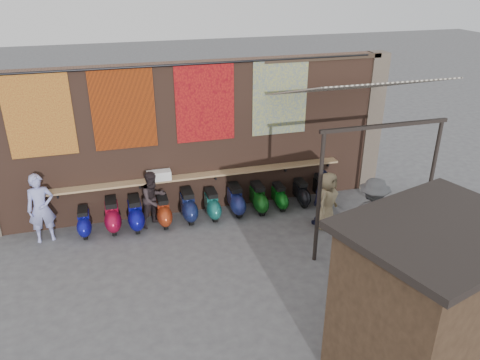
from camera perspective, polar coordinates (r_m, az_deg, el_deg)
The scene contains 35 objects.
ground at distance 10.88m, azimuth -2.57°, elevation -9.64°, with size 70.00×70.00×0.00m, color #474749.
brick_wall at distance 12.35m, azimuth -5.72°, elevation 5.00°, with size 10.00×0.40×4.00m, color brown.
pier_right at distance 14.16m, azimuth 15.56°, elevation 6.79°, with size 0.50×0.50×4.00m, color #4C4238.
eating_counter at distance 12.35m, azimuth -5.22°, elevation 0.51°, with size 8.00×0.32×0.05m, color #9E7A51.
shelf_box at distance 12.14m, azimuth -9.85°, elevation 0.54°, with size 0.61×0.27×0.24m, color white.
tapestry_redgold at distance 11.78m, azimuth -23.32°, elevation 7.24°, with size 1.50×0.02×2.00m, color maroon.
tapestry_sun at distance 11.68m, azimuth -14.02°, elevation 8.38°, with size 1.50×0.02×2.00m, color #CC420C.
tapestry_orange at distance 11.90m, azimuth -4.28°, elevation 9.35°, with size 1.50×0.02×2.00m, color #AE1C15.
tapestry_multi at distance 12.44m, azimuth 4.89°, elevation 10.01°, with size 1.50×0.02×2.00m, color #284194.
hang_rail at distance 11.61m, azimuth -5.92°, elevation 13.87°, with size 0.06×0.06×9.50m, color black.
scooter_stool_0 at distance 12.26m, azimuth -18.47°, elevation -4.91°, with size 0.32×0.72×0.68m, color #0D0E84, non-canonical shape.
scooter_stool_1 at distance 12.23m, azimuth -15.29°, elevation -4.20°, with size 0.38×0.85×0.81m, color maroon, non-canonical shape.
scooter_stool_2 at distance 12.17m, azimuth -12.61°, elevation -4.06°, with size 0.38×0.85×0.81m, color #0B0C7D, non-canonical shape.
scooter_stool_3 at distance 12.22m, azimuth -9.31°, elevation -3.77°, with size 0.36×0.79×0.75m, color #9A3114, non-canonical shape.
scooter_stool_4 at distance 12.34m, azimuth -6.32°, elevation -3.15°, with size 0.38×0.85×0.81m, color #131B47, non-canonical shape.
scooter_stool_5 at distance 12.41m, azimuth -3.41°, elevation -3.03°, with size 0.35×0.78×0.74m, color #175F58, non-canonical shape.
scooter_stool_6 at distance 12.59m, azimuth -0.53°, elevation -2.43°, with size 0.37×0.83×0.79m, color navy, non-canonical shape.
scooter_stool_7 at distance 12.69m, azimuth 2.25°, elevation -2.25°, with size 0.37×0.82×0.78m, color #0D4311, non-canonical shape.
scooter_stool_8 at distance 12.93m, azimuth 4.81°, elevation -2.04°, with size 0.32×0.71×0.67m, color #0C5513, non-canonical shape.
scooter_stool_9 at distance 13.20m, azimuth 7.46°, elevation -1.57°, with size 0.33×0.72×0.69m, color black, non-canonical shape.
scooter_stool_10 at distance 13.38m, azimuth 10.01°, elevation -1.17°, with size 0.36×0.81×0.76m, color black, non-canonical shape.
diner_left at distance 12.12m, azimuth -23.08°, elevation -3.19°, with size 0.63×0.42×1.74m, color #979CDB.
diner_right at distance 12.06m, azimuth -10.51°, elevation -2.30°, with size 0.72×0.56×1.49m, color black.
shopper_navy at distance 12.13m, azimuth 9.92°, elevation -2.04°, with size 0.89×0.37×1.51m, color black.
shopper_grey at distance 11.09m, azimuth 15.77°, elevation -4.29°, with size 1.21×0.69×1.87m, color #5B5C60.
shopper_tan at distance 11.95m, azimuth 10.61°, elevation -2.51°, with size 0.74×0.48×1.52m, color #92805D.
market_stall at distance 8.01m, azimuth 21.79°, elevation -14.20°, with size 2.46×1.85×2.67m, color black.
stall_roof at distance 7.26m, azimuth 23.50°, elevation -5.52°, with size 2.76×2.12×0.12m, color black.
stall_sign at distance 8.12m, azimuth 17.11°, elevation -7.68°, with size 1.20×0.04×0.50m, color gold.
stall_shelf at distance 8.65m, azimuth 16.31°, elevation -13.08°, with size 2.04×0.10×0.06m, color #473321.
awning_canvas at distance 11.42m, azimuth 13.59°, elevation 10.94°, with size 3.20×3.40×0.03m, color beige.
awning_ledger at distance 12.72m, azimuth 10.27°, elevation 14.42°, with size 3.30×0.08×0.12m, color #33261C.
awning_header at distance 10.31m, azimuth 17.30°, elevation 6.34°, with size 3.00×0.08×0.08m, color black.
awning_post_left at distance 10.23m, azimuth 9.60°, elevation -2.31°, with size 0.09×0.09×3.10m, color black.
awning_post_right at distance 11.64m, azimuth 22.19°, elevation -0.45°, with size 0.09×0.09×3.10m, color black.
Camera 1 is at (-2.02, -8.77, 6.13)m, focal length 35.00 mm.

